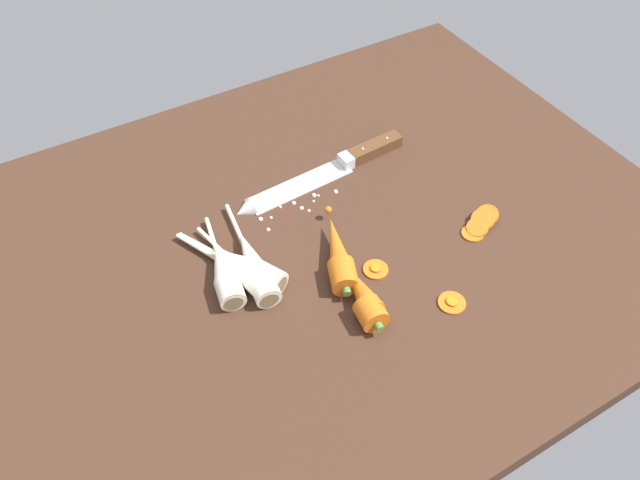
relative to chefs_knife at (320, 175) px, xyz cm
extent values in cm
cube|color=#42281C|center=(-8.23, -12.28, -2.65)|extent=(120.00, 90.00, 4.00)
cube|color=silver|center=(-4.21, -0.26, -0.40)|extent=(20.23, 5.60, 0.50)
cone|color=silver|center=(-15.38, -0.93, -0.40)|extent=(3.23, 4.13, 3.96)
cube|color=silver|center=(5.78, 0.35, 0.45)|extent=(2.17, 3.06, 2.20)
cube|color=brown|center=(12.26, 0.74, 0.45)|extent=(11.15, 3.46, 2.20)
sphere|color=silver|center=(9.47, 0.57, 1.55)|extent=(0.50, 0.50, 0.50)
sphere|color=silver|center=(15.06, 0.91, 1.55)|extent=(0.50, 0.50, 0.50)
cylinder|color=orange|center=(-9.09, -22.75, 1.45)|extent=(5.74, 6.18, 4.20)
cone|color=orange|center=(-6.90, -17.18, 1.45)|extent=(8.10, 12.60, 3.99)
sphere|color=orange|center=(-3.92, -9.61, 1.45)|extent=(1.20, 1.20, 1.20)
cylinder|color=#5B7F3D|center=(-10.23, -25.63, 1.45)|extent=(1.48, 1.37, 1.20)
cylinder|color=orange|center=(-9.27, -30.70, 1.45)|extent=(4.66, 4.42, 4.20)
cone|color=orange|center=(-8.68, -26.03, 1.45)|extent=(5.13, 9.84, 3.99)
sphere|color=orange|center=(-7.88, -19.67, 1.45)|extent=(1.20, 1.20, 1.20)
cylinder|color=#5B7F3D|center=(-9.59, -33.24, 1.45)|extent=(1.32, 1.14, 1.20)
cylinder|color=silver|center=(-20.37, -17.51, 1.35)|extent=(5.56, 5.89, 4.00)
cone|color=silver|center=(-23.02, -11.59, 1.35)|extent=(6.85, 9.12, 3.80)
cylinder|color=silver|center=(-25.73, -5.54, 0.45)|extent=(4.30, 8.47, 0.70)
cylinder|color=#7A6647|center=(-19.42, -19.63, 1.35)|extent=(2.68, 1.42, 2.80)
cylinder|color=silver|center=(-20.71, -17.87, 1.35)|extent=(4.80, 5.07, 4.00)
cone|color=silver|center=(-21.95, -11.96, 1.35)|extent=(5.30, 8.34, 3.80)
cylinder|color=silver|center=(-23.21, -5.91, 0.45)|extent=(2.40, 8.32, 0.70)
cylinder|color=#7A6647|center=(-20.27, -20.00, 1.35)|extent=(2.80, 0.87, 2.80)
cylinder|color=silver|center=(-20.43, -18.60, 1.35)|extent=(4.66, 5.67, 4.00)
cone|color=silver|center=(-19.47, -11.48, 1.35)|extent=(5.00, 9.63, 3.80)
cylinder|color=silver|center=(-18.48, -4.18, 0.45)|extent=(2.03, 9.96, 0.70)
cylinder|color=#7A6647|center=(-20.78, -21.16, 1.35)|extent=(2.81, 0.67, 2.80)
cylinder|color=silver|center=(-25.13, -16.84, 1.35)|extent=(4.75, 5.10, 4.00)
cone|color=silver|center=(-23.99, -10.79, 1.35)|extent=(5.20, 8.46, 3.80)
cylinder|color=silver|center=(-22.81, -4.58, 0.45)|extent=(2.27, 8.52, 0.70)
cylinder|color=#7A6647|center=(-25.54, -19.02, 1.35)|extent=(2.81, 0.81, 2.80)
cylinder|color=silver|center=(-19.10, -17.41, 1.35)|extent=(5.70, 6.03, 4.00)
cone|color=silver|center=(-22.05, -11.54, 1.35)|extent=(7.17, 9.23, 3.80)
cylinder|color=silver|center=(-25.07, -5.51, 0.45)|extent=(4.71, 8.45, 0.70)
cylinder|color=#7A6647|center=(-18.04, -19.53, 1.35)|extent=(2.64, 1.52, 2.80)
cylinder|color=orange|center=(14.82, -24.68, -0.30)|extent=(3.69, 3.69, 0.70)
cylinder|color=orange|center=(16.00, -24.35, -0.06)|extent=(3.69, 3.61, 1.87)
cylinder|color=orange|center=(17.05, -23.89, 0.19)|extent=(3.61, 3.53, 1.86)
cylinder|color=orange|center=(17.66, -23.65, 0.43)|extent=(4.01, 3.93, 1.99)
cylinder|color=orange|center=(18.80, -23.34, 0.68)|extent=(3.82, 3.74, 2.24)
cylinder|color=orange|center=(3.07, -34.11, -0.30)|extent=(4.21, 4.21, 0.70)
cylinder|color=orange|center=(3.07, -34.11, -0.03)|extent=(1.77, 1.77, 0.16)
cylinder|color=orange|center=(-3.23, -23.01, -0.30)|extent=(3.99, 3.99, 0.70)
cylinder|color=orange|center=(-3.23, -23.01, -0.03)|extent=(1.68, 1.68, 0.16)
sphere|color=beige|center=(-6.62, -5.23, -0.27)|extent=(0.77, 0.77, 0.77)
sphere|color=beige|center=(-13.87, -4.05, -0.23)|extent=(0.84, 0.84, 0.84)
sphere|color=beige|center=(-7.19, -3.48, -0.25)|extent=(0.80, 0.80, 0.80)
sphere|color=beige|center=(-9.64, -3.15, -0.37)|extent=(0.55, 0.55, 0.55)
sphere|color=beige|center=(-2.57, -4.00, -0.42)|extent=(0.47, 0.47, 0.47)
sphere|color=beige|center=(-5.83, -6.40, -0.35)|extent=(0.60, 0.60, 0.60)
sphere|color=beige|center=(0.54, -4.70, -0.23)|extent=(0.84, 0.84, 0.84)
sphere|color=beige|center=(-12.17, -4.61, -0.37)|extent=(0.57, 0.57, 0.57)
sphere|color=beige|center=(-4.00, -4.77, -0.41)|extent=(0.48, 0.48, 0.48)
sphere|color=beige|center=(-13.85, -6.83, -0.29)|extent=(0.72, 0.72, 0.72)
sphere|color=beige|center=(-3.21, -3.58, -0.22)|extent=(0.86, 0.86, 0.86)
camera|label=1|loc=(-41.65, -71.72, 75.11)|focal=34.93mm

